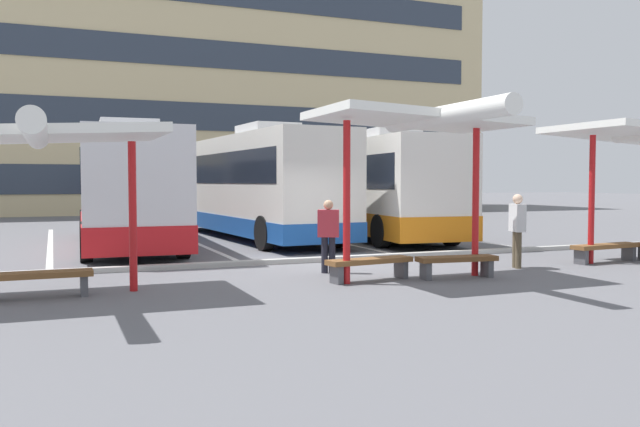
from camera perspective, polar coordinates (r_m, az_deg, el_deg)
name	(u,v)px	position (r m, az deg, el deg)	size (l,w,h in m)	color
ground_plane	(344,264)	(15.61, 2.06, -4.43)	(160.00, 160.00, 0.00)	slate
terminal_building	(155,67)	(45.72, -14.17, 12.24)	(44.78, 10.08, 21.78)	#D1BC8C
coach_bus_0	(126,190)	(20.45, -16.52, 1.96)	(2.95, 10.44, 3.64)	silver
coach_bus_1	(253,186)	(22.87, -5.88, 2.42)	(3.25, 11.68, 3.82)	silver
coach_bus_2	(373,189)	(23.04, 4.64, 2.17)	(3.42, 10.46, 3.68)	silver
lane_stripe_0	(50,245)	(21.90, -22.39, -2.55)	(0.16, 14.00, 0.01)	white
lane_stripe_1	(190,240)	(22.31, -11.24, -2.30)	(0.16, 14.00, 0.01)	white
lane_stripe_2	(310,236)	(23.50, -0.86, -1.99)	(0.16, 14.00, 0.01)	white
lane_stripe_3	(415,233)	(25.39, 8.24, -1.66)	(0.16, 14.00, 0.01)	white
waiting_shelter_0	(37,138)	(11.85, -23.40, 6.07)	(4.10, 4.63, 2.93)	red
bench_0	(40,278)	(12.04, -23.17, -5.21)	(1.70, 0.43, 0.45)	brown
waiting_shelter_1	(421,123)	(13.05, 8.77, 7.79)	(3.95, 4.25, 3.37)	red
bench_1	(370,264)	(13.03, 4.34, -4.38)	(1.86, 0.65, 0.45)	brown
bench_2	(457,262)	(13.63, 11.80, -4.13)	(1.71, 0.61, 0.45)	brown
bench_3	(606,248)	(17.36, 23.57, -2.80)	(2.01, 0.61, 0.45)	brown
platform_kerb	(333,259)	(16.19, 1.13, -3.96)	(44.00, 0.24, 0.12)	#ADADA8
waiting_passenger_0	(328,231)	(14.04, 0.73, -1.57)	(0.50, 0.40, 1.57)	black
waiting_passenger_1	(517,225)	(15.51, 16.77, -0.99)	(0.35, 0.53, 1.68)	brown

